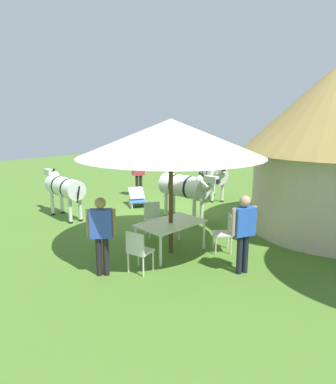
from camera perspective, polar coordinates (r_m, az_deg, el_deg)
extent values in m
plane|color=#4B732A|center=(11.49, -0.18, -3.63)|extent=(36.00, 36.00, 0.00)
cylinder|color=beige|center=(10.60, 25.16, -0.02)|extent=(4.21, 4.21, 2.23)
cylinder|color=#4D341B|center=(8.04, 0.47, -2.27)|extent=(0.10, 0.10, 2.29)
cone|color=silver|center=(7.79, 0.49, 8.95)|extent=(4.23, 4.23, 0.84)
cube|color=silver|center=(8.16, 0.46, -5.17)|extent=(1.58, 1.01, 0.04)
cylinder|color=silver|center=(8.50, 5.96, -7.12)|extent=(0.06, 0.06, 0.70)
cylinder|color=silver|center=(7.53, -1.24, -9.71)|extent=(0.06, 0.06, 0.70)
cylinder|color=silver|center=(9.04, 1.86, -5.85)|extent=(0.06, 0.06, 0.70)
cylinder|color=silver|center=(8.13, -5.31, -8.04)|extent=(0.06, 0.06, 0.70)
cube|color=white|center=(9.34, -2.30, -4.60)|extent=(0.57, 0.56, 0.04)
cube|color=white|center=(9.45, -2.68, -2.98)|extent=(0.42, 0.22, 0.45)
cylinder|color=white|center=(9.31, -0.82, -6.11)|extent=(0.04, 0.04, 0.45)
cylinder|color=white|center=(9.19, -3.05, -6.37)|extent=(0.04, 0.04, 0.45)
cylinder|color=white|center=(9.63, -1.56, -5.47)|extent=(0.04, 0.04, 0.45)
cylinder|color=white|center=(9.52, -3.73, -5.71)|extent=(0.04, 0.04, 0.45)
cube|color=silver|center=(7.28, -4.54, -9.69)|extent=(0.51, 0.53, 0.04)
cube|color=silver|center=(7.06, -5.48, -8.49)|extent=(0.14, 0.44, 0.45)
cylinder|color=silver|center=(7.61, -4.90, -10.54)|extent=(0.04, 0.04, 0.45)
cylinder|color=silver|center=(7.41, -2.47, -11.16)|extent=(0.04, 0.04, 0.45)
cylinder|color=silver|center=(7.35, -6.58, -11.45)|extent=(0.04, 0.04, 0.45)
cylinder|color=silver|center=(7.14, -4.10, -12.14)|extent=(0.04, 0.04, 0.45)
cube|color=silver|center=(8.38, 8.94, -6.79)|extent=(0.61, 0.61, 0.04)
cube|color=silver|center=(8.34, 10.28, -5.30)|extent=(0.33, 0.34, 0.45)
cylinder|color=silver|center=(8.25, 7.88, -8.74)|extent=(0.04, 0.04, 0.45)
cylinder|color=silver|center=(8.60, 7.47, -7.82)|extent=(0.04, 0.04, 0.45)
cylinder|color=silver|center=(8.31, 10.36, -8.65)|extent=(0.04, 0.04, 0.45)
cylinder|color=silver|center=(8.66, 9.85, -7.75)|extent=(0.04, 0.04, 0.45)
cylinder|color=black|center=(7.25, -11.33, -10.38)|extent=(0.12, 0.12, 0.82)
cylinder|color=black|center=(7.23, -10.18, -10.39)|extent=(0.12, 0.12, 0.82)
cube|color=#334EB8|center=(7.00, -10.99, -5.13)|extent=(0.47, 0.45, 0.58)
cylinder|color=#9D794A|center=(7.03, -13.03, -5.00)|extent=(0.08, 0.08, 0.54)
cylinder|color=#9D794A|center=(6.97, -8.94, -4.98)|extent=(0.08, 0.08, 0.54)
sphere|color=#9D794A|center=(6.89, -11.14, -1.80)|extent=(0.22, 0.22, 0.22)
cylinder|color=black|center=(7.33, 11.71, -10.11)|extent=(0.12, 0.12, 0.82)
cylinder|color=black|center=(7.41, 12.65, -9.90)|extent=(0.12, 0.12, 0.82)
cube|color=blue|center=(7.13, 12.44, -4.77)|extent=(0.49, 0.36, 0.58)
cylinder|color=tan|center=(6.98, 10.76, -4.91)|extent=(0.09, 0.09, 0.55)
cylinder|color=tan|center=(7.27, 14.07, -4.37)|extent=(0.09, 0.09, 0.55)
sphere|color=tan|center=(7.02, 12.61, -1.46)|extent=(0.22, 0.22, 0.22)
cylinder|color=black|center=(13.95, -4.52, 1.04)|extent=(0.13, 0.13, 0.86)
cylinder|color=black|center=(13.93, -5.13, 1.01)|extent=(0.13, 0.13, 0.86)
cube|color=#B1343D|center=(13.81, -4.88, 4.01)|extent=(0.51, 0.43, 0.61)
cylinder|color=tan|center=(13.85, -3.81, 4.13)|extent=(0.09, 0.09, 0.57)
cylinder|color=tan|center=(13.78, -5.96, 4.04)|extent=(0.09, 0.09, 0.57)
sphere|color=tan|center=(13.75, -4.92, 5.82)|extent=(0.23, 0.23, 0.23)
cube|color=#316BAC|center=(12.36, -4.97, -1.46)|extent=(0.72, 0.73, 0.03)
cube|color=white|center=(12.57, -5.24, -0.15)|extent=(0.71, 0.71, 0.34)
cube|color=silver|center=(12.49, -3.84, -1.81)|extent=(0.33, 0.55, 0.22)
cube|color=silver|center=(12.40, -6.19, -1.97)|extent=(0.33, 0.55, 0.22)
cylinder|color=silver|center=(13.52, 7.52, 3.20)|extent=(1.49, 1.66, 0.71)
cylinder|color=black|center=(13.81, 7.17, 3.41)|extent=(0.63, 0.50, 0.72)
cylinder|color=black|center=(13.26, 7.86, 3.01)|extent=(0.63, 0.50, 0.72)
cylinder|color=silver|center=(12.77, 8.50, 3.44)|extent=(0.58, 0.63, 0.52)
cube|color=silver|center=(12.48, 8.91, 3.96)|extent=(0.38, 0.43, 0.20)
cube|color=black|center=(12.31, 9.15, 3.70)|extent=(0.17, 0.17, 0.12)
cube|color=black|center=(12.74, 8.53, 4.33)|extent=(0.25, 0.32, 0.28)
cylinder|color=silver|center=(13.15, 8.96, 0.01)|extent=(0.11, 0.11, 0.77)
cylinder|color=black|center=(13.23, 8.91, -1.48)|extent=(0.13, 0.13, 0.06)
cylinder|color=silver|center=(13.04, 7.33, -0.04)|extent=(0.11, 0.11, 0.77)
cylinder|color=black|center=(13.12, 7.29, -1.55)|extent=(0.13, 0.13, 0.06)
cylinder|color=silver|center=(14.24, 7.55, 1.02)|extent=(0.11, 0.11, 0.77)
cylinder|color=black|center=(14.32, 7.51, -0.36)|extent=(0.13, 0.13, 0.06)
cylinder|color=silver|center=(14.14, 6.03, 0.98)|extent=(0.11, 0.11, 0.77)
cylinder|color=black|center=(14.21, 6.00, -0.42)|extent=(0.13, 0.13, 0.06)
cylinder|color=black|center=(14.31, 6.60, 3.34)|extent=(0.18, 0.22, 0.53)
cylinder|color=silver|center=(11.29, -16.70, 0.80)|extent=(0.68, 1.63, 0.61)
cylinder|color=black|center=(11.01, -15.95, 0.55)|extent=(0.62, 0.11, 0.62)
cylinder|color=black|center=(11.54, -17.34, 1.01)|extent=(0.62, 0.11, 0.62)
cylinder|color=silver|center=(11.97, -18.47, 2.20)|extent=(0.30, 0.54, 0.48)
cube|color=silver|center=(12.20, -19.08, 3.11)|extent=(0.20, 0.41, 0.20)
cube|color=black|center=(12.36, -19.41, 3.06)|extent=(0.13, 0.13, 0.12)
cube|color=black|center=(11.94, -18.54, 3.15)|extent=(0.06, 0.37, 0.28)
cylinder|color=silver|center=(11.89, -18.55, -1.80)|extent=(0.11, 0.11, 0.78)
cylinder|color=black|center=(11.98, -18.43, -3.47)|extent=(0.13, 0.13, 0.06)
cylinder|color=silver|center=(12.03, -17.11, -1.54)|extent=(0.11, 0.11, 0.78)
cylinder|color=black|center=(12.12, -17.00, -3.19)|extent=(0.13, 0.13, 0.06)
cylinder|color=silver|center=(10.82, -15.84, -3.00)|extent=(0.11, 0.11, 0.78)
cylinder|color=black|center=(10.92, -15.73, -4.82)|extent=(0.13, 0.13, 0.06)
cylinder|color=silver|center=(10.97, -14.29, -2.71)|extent=(0.11, 0.11, 0.78)
cylinder|color=black|center=(11.07, -14.19, -4.50)|extent=(0.13, 0.13, 0.06)
cylinder|color=black|center=(10.56, -14.60, -0.41)|extent=(0.06, 0.24, 0.53)
cylinder|color=silver|center=(10.71, 2.60, 0.97)|extent=(0.72, 1.55, 0.67)
cylinder|color=black|center=(10.91, 1.37, 1.19)|extent=(0.69, 0.10, 0.69)
cylinder|color=black|center=(10.54, 3.74, 0.77)|extent=(0.69, 0.10, 0.69)
cylinder|color=silver|center=(10.21, 5.89, 1.37)|extent=(0.32, 0.55, 0.51)
cube|color=silver|center=(10.02, 7.19, 2.06)|extent=(0.19, 0.41, 0.20)
cube|color=black|center=(9.92, 8.02, 1.75)|extent=(0.12, 0.12, 0.12)
cube|color=black|center=(10.17, 5.91, 2.48)|extent=(0.05, 0.37, 0.28)
cylinder|color=silver|center=(10.65, 5.60, -2.76)|extent=(0.11, 0.11, 0.80)
cylinder|color=black|center=(10.76, 5.56, -4.67)|extent=(0.13, 0.13, 0.06)
cylinder|color=silver|center=(10.37, 4.35, -3.16)|extent=(0.11, 0.11, 0.80)
cylinder|color=black|center=(10.48, 4.32, -5.12)|extent=(0.13, 0.13, 0.06)
cylinder|color=silver|center=(11.37, 0.93, -1.72)|extent=(0.11, 0.11, 0.80)
cylinder|color=black|center=(11.46, 0.92, -3.52)|extent=(0.13, 0.13, 0.06)
cylinder|color=silver|center=(11.10, -0.35, -2.07)|extent=(0.11, 0.11, 0.80)
cylinder|color=black|center=(11.20, -0.35, -3.91)|extent=(0.13, 0.13, 0.06)
cylinder|color=black|center=(11.26, -0.57, 1.04)|extent=(0.06, 0.24, 0.53)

